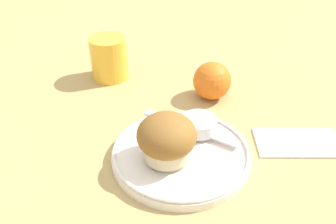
{
  "coord_description": "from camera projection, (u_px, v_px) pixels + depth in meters",
  "views": [
    {
      "loc": [
        -0.03,
        -0.44,
        0.39
      ],
      "look_at": [
        -0.04,
        0.05,
        0.06
      ],
      "focal_mm": 40.0,
      "sensor_mm": 36.0,
      "label": 1
    }
  ],
  "objects": [
    {
      "name": "cream_ramekin",
      "position": [
        199.0,
        124.0,
        0.61
      ],
      "size": [
        0.06,
        0.06,
        0.02
      ],
      "color": "silver",
      "rests_on": "plate"
    },
    {
      "name": "orange_fruit",
      "position": [
        212.0,
        81.0,
        0.71
      ],
      "size": [
        0.07,
        0.07,
        0.07
      ],
      "color": "orange",
      "rests_on": "ground_plane"
    },
    {
      "name": "juice_glass",
      "position": [
        109.0,
        58.0,
        0.78
      ],
      "size": [
        0.08,
        0.08,
        0.09
      ],
      "color": "gold",
      "rests_on": "ground_plane"
    },
    {
      "name": "ground_plane",
      "position": [
        191.0,
        159.0,
        0.59
      ],
      "size": [
        3.0,
        3.0,
        0.0
      ],
      "primitive_type": "plane",
      "color": "tan"
    },
    {
      "name": "muffin",
      "position": [
        167.0,
        138.0,
        0.54
      ],
      "size": [
        0.09,
        0.09,
        0.07
      ],
      "color": "beige",
      "rests_on": "plate"
    },
    {
      "name": "berry_pair",
      "position": [
        163.0,
        124.0,
        0.61
      ],
      "size": [
        0.03,
        0.02,
        0.02
      ],
      "color": "#4C194C",
      "rests_on": "plate"
    },
    {
      "name": "plate",
      "position": [
        181.0,
        154.0,
        0.58
      ],
      "size": [
        0.22,
        0.22,
        0.02
      ],
      "color": "silver",
      "rests_on": "ground_plane"
    },
    {
      "name": "folded_napkin",
      "position": [
        298.0,
        141.0,
        0.62
      ],
      "size": [
        0.14,
        0.08,
        0.01
      ],
      "color": "white",
      "rests_on": "ground_plane"
    },
    {
      "name": "butter_knife",
      "position": [
        191.0,
        127.0,
        0.62
      ],
      "size": [
        0.16,
        0.1,
        0.0
      ],
      "rotation": [
        0.0,
        0.0,
        -0.54
      ],
      "color": "silver",
      "rests_on": "plate"
    }
  ]
}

